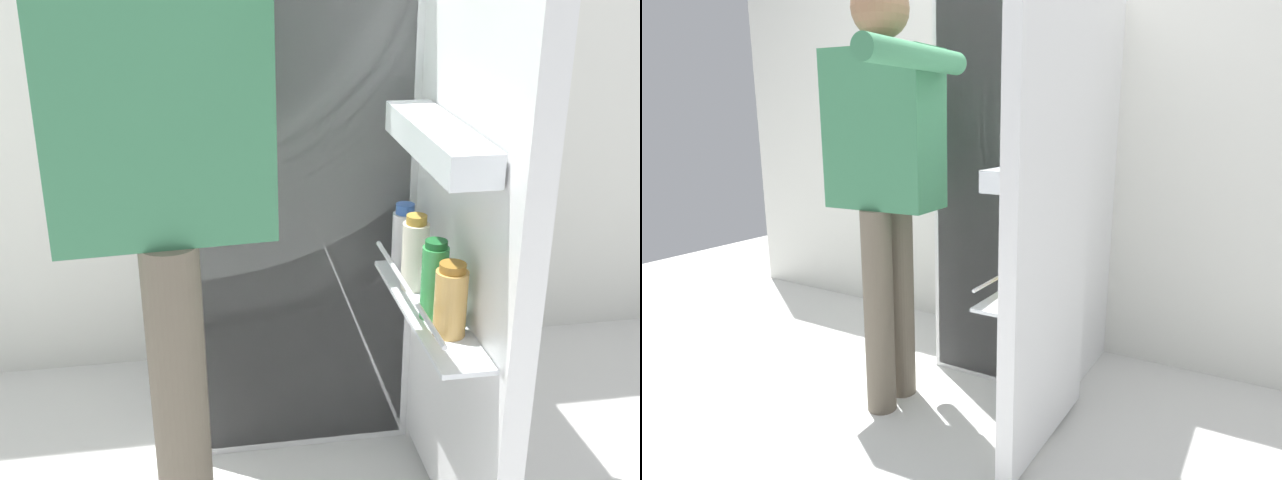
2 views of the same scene
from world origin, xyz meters
The scene contains 4 objects.
ground_plane centered at (0.00, 0.00, 0.00)m, with size 6.84×6.84×0.00m, color silver.
kitchen_wall centered at (0.00, 0.87, 1.32)m, with size 4.40×0.10×2.64m, color silver.
refrigerator centered at (0.03, 0.47, 0.84)m, with size 0.72×1.23×1.69m.
person centered at (-0.30, -0.12, 1.01)m, with size 0.58×0.73×1.68m.
Camera 2 is at (1.02, -1.76, 1.19)m, focal length 30.12 mm.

